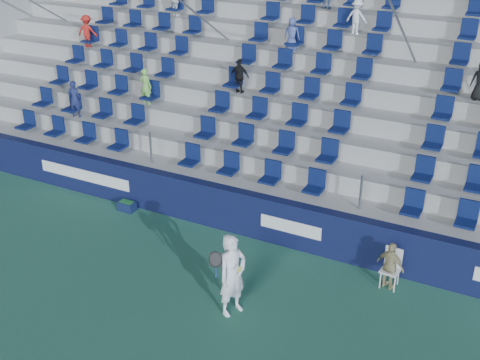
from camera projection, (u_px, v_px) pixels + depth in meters
name	position (u px, v px, depth m)	size (l,w,h in m)	color
ground	(174.00, 296.00, 13.26)	(70.00, 70.00, 0.00)	#2A644C
sponsor_wall	(239.00, 212.00, 15.52)	(24.00, 0.32, 1.20)	#10163C
grandstand	(313.00, 100.00, 18.93)	(24.00, 8.17, 6.63)	#9A9A95
tennis_player	(232.00, 275.00, 12.39)	(0.73, 0.79, 1.85)	white
line_judge_chair	(392.00, 265.00, 13.45)	(0.44, 0.45, 0.92)	white
line_judge	(390.00, 266.00, 13.32)	(0.67, 0.28, 1.15)	tan
ball_bin	(127.00, 206.00, 16.78)	(0.48, 0.32, 0.27)	#111A3E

